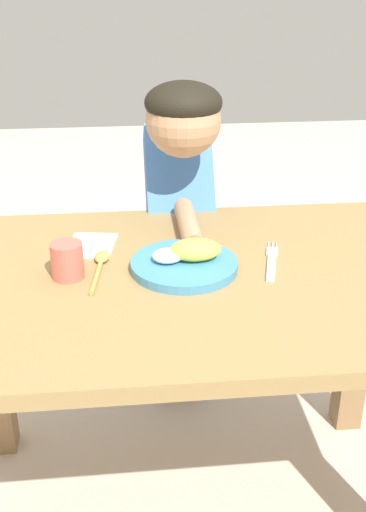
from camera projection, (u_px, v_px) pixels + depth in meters
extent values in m
plane|color=beige|center=(190.00, 510.00, 1.59)|extent=(8.00, 8.00, 0.00)
cube|color=olive|center=(191.00, 281.00, 1.30)|extent=(1.18, 0.73, 0.03)
cube|color=olive|center=(357.00, 331.00, 1.75)|extent=(0.08, 0.08, 0.65)
cylinder|color=teal|center=(184.00, 265.00, 1.31)|extent=(0.23, 0.23, 0.02)
ellipsoid|color=#F5E349|center=(195.00, 250.00, 1.30)|extent=(0.11, 0.07, 0.05)
ellipsoid|color=red|center=(200.00, 247.00, 1.34)|extent=(0.04, 0.03, 0.02)
ellipsoid|color=red|center=(192.00, 243.00, 1.36)|extent=(0.03, 0.03, 0.02)
ellipsoid|color=red|center=(185.00, 247.00, 1.34)|extent=(0.05, 0.04, 0.02)
ellipsoid|color=white|center=(168.00, 256.00, 1.30)|extent=(0.07, 0.06, 0.03)
cube|color=silver|center=(271.00, 268.00, 1.31)|extent=(0.05, 0.12, 0.01)
cube|color=silver|center=(272.00, 252.00, 1.38)|extent=(0.03, 0.04, 0.01)
cylinder|color=silver|center=(276.00, 245.00, 1.41)|extent=(0.01, 0.03, 0.00)
cylinder|color=silver|center=(273.00, 245.00, 1.41)|extent=(0.01, 0.03, 0.00)
cylinder|color=silver|center=(269.00, 245.00, 1.41)|extent=(0.01, 0.03, 0.00)
cylinder|color=#AD9247|center=(96.00, 278.00, 1.27)|extent=(0.03, 0.13, 0.01)
ellipsoid|color=#AD9247|center=(102.00, 257.00, 1.35)|extent=(0.04, 0.06, 0.01)
cylinder|color=#E66052|center=(67.00, 260.00, 1.26)|extent=(0.07, 0.07, 0.08)
cube|color=#394E69|center=(177.00, 313.00, 1.95)|extent=(0.18, 0.14, 0.54)
cube|color=#3F72BF|center=(179.00, 198.00, 1.67)|extent=(0.18, 0.32, 0.38)
sphere|color=tan|center=(183.00, 120.00, 1.47)|extent=(0.18, 0.18, 0.18)
ellipsoid|color=black|center=(183.00, 102.00, 1.46)|extent=(0.18, 0.18, 0.10)
cylinder|color=tan|center=(188.00, 225.00, 1.47)|extent=(0.05, 0.23, 0.05)
cube|color=white|center=(91.00, 245.00, 1.41)|extent=(0.12, 0.15, 0.00)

